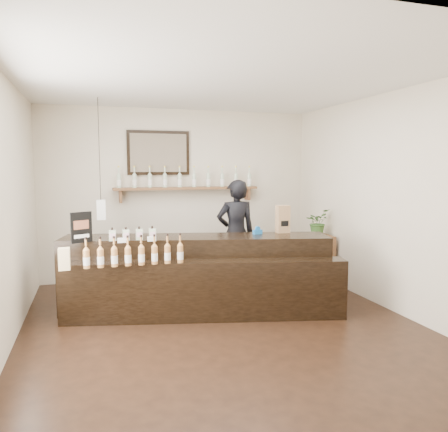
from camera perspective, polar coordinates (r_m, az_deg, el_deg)
ground at (r=5.28m, az=-0.26°, el=-14.03°), size 5.00×5.00×0.00m
room_shell at (r=4.96m, az=-0.27°, el=4.77°), size 5.00×5.00×5.00m
back_wall_decor at (r=7.23m, az=-6.90°, el=5.66°), size 2.66×0.96×1.69m
counter at (r=5.64m, az=-3.38°, el=-7.92°), size 3.47×1.67×1.12m
promo_sign at (r=5.41m, az=-18.13°, el=-1.42°), size 0.24×0.14×0.36m
paper_bag at (r=5.99m, az=7.69°, el=-0.40°), size 0.18×0.14×0.37m
tape_dispenser at (r=5.84m, az=4.41°, el=-1.97°), size 0.13×0.07×0.11m
side_cabinet at (r=7.18m, az=11.98°, el=-5.47°), size 0.40×0.54×0.77m
potted_plant at (r=7.09m, az=12.09°, el=-0.77°), size 0.49×0.48×0.41m
shopkeeper at (r=6.70m, az=1.55°, el=-1.40°), size 0.69×0.46×1.88m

